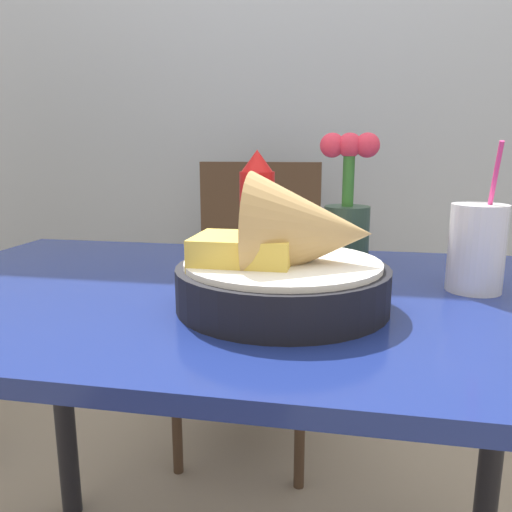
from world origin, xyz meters
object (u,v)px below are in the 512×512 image
at_px(ketchup_bottle, 257,212).
at_px(drink_cup, 476,251).
at_px(food_basket, 291,261).
at_px(chair_far_window, 255,278).
at_px(flower_vase, 347,213).

bearing_deg(ketchup_bottle, drink_cup, -13.95).
bearing_deg(food_basket, drink_cup, 26.63).
bearing_deg(ketchup_bottle, food_basket, -68.28).
relative_size(chair_far_window, ketchup_bottle, 4.14).
relative_size(food_basket, ketchup_bottle, 1.37).
height_order(drink_cup, flower_vase, flower_vase).
height_order(chair_far_window, food_basket, food_basket).
xyz_separation_m(chair_far_window, flower_vase, (0.29, -0.58, 0.29)).
distance_m(drink_cup, flower_vase, 0.25).
height_order(food_basket, ketchup_bottle, ketchup_bottle).
height_order(ketchup_bottle, flower_vase, flower_vase).
relative_size(food_basket, flower_vase, 1.20).
distance_m(chair_far_window, ketchup_bottle, 0.71).
bearing_deg(food_basket, flower_vase, 75.34).
xyz_separation_m(food_basket, drink_cup, (0.27, 0.14, -0.00)).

